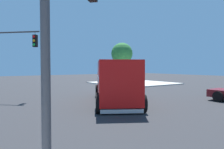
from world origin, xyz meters
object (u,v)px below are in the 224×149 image
traffic_light_primary (6,53)px  traffic_light_secondary (68,3)px  delivery_truck (116,82)px  shade_tree_near (122,54)px  pedestrian_near_corner (137,77)px

traffic_light_primary → traffic_light_secondary: (0.25, 13.31, 0.54)m
traffic_light_secondary → traffic_light_primary: bearing=-91.1°
delivery_truck → shade_tree_near: size_ratio=1.21×
traffic_light_secondary → shade_tree_near: size_ratio=0.95×
shade_tree_near → pedestrian_near_corner: bearing=78.0°
traffic_light_primary → shade_tree_near: shade_tree_near is taller
traffic_light_primary → pedestrian_near_corner: 19.01m
traffic_light_primary → traffic_light_secondary: size_ratio=0.89×
pedestrian_near_corner → delivery_truck: bearing=43.4°
traffic_light_secondary → shade_tree_near: bearing=-130.1°
traffic_light_primary → delivery_truck: bearing=130.3°
shade_tree_near → delivery_truck: bearing=51.4°
delivery_truck → shade_tree_near: 21.81m
traffic_light_primary → traffic_light_secondary: traffic_light_secondary is taller
traffic_light_primary → shade_tree_near: size_ratio=0.84×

